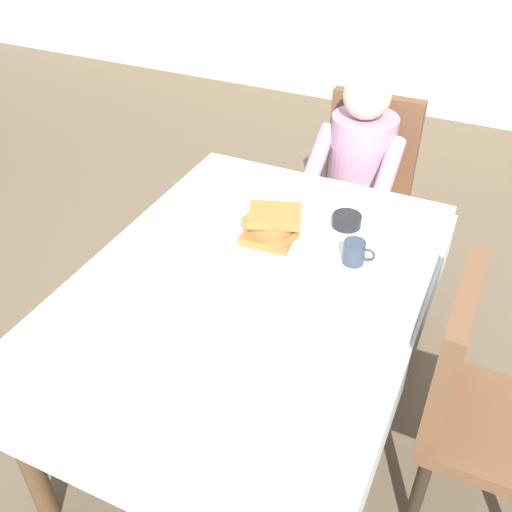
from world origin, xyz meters
The scene contains 14 objects.
ground_plane centered at (0.00, 0.00, 0.00)m, with size 14.00×14.00×0.00m, color brown.
dining_table_main centered at (0.00, 0.00, 0.65)m, with size 1.12×1.52×0.74m.
chair_diner centered at (0.07, 1.17, 0.53)m, with size 0.44×0.45×0.93m.
diner_person centered at (0.07, 1.01, 0.67)m, with size 0.40×0.43×1.12m.
chair_right_side centered at (0.77, 0.00, 0.53)m, with size 0.45×0.44×0.93m.
plate_breakfast centered at (-0.02, 0.21, 0.75)m, with size 0.28×0.28×0.02m, color white.
breakfast_stack centered at (-0.01, 0.20, 0.82)m, with size 0.23×0.19×0.14m.
cup_coffee centered at (0.29, 0.23, 0.78)m, with size 0.11×0.08×0.08m.
bowl_butter centered at (0.19, 0.44, 0.76)m, with size 0.11×0.11×0.04m, color black.
syrup_pitcher centered at (-0.24, 0.29, 0.78)m, with size 0.08×0.08×0.07m.
fork_left_of_plate centered at (-0.21, 0.19, 0.74)m, with size 0.18×0.01×0.01m, color silver.
knife_right_of_plate centered at (0.17, 0.19, 0.74)m, with size 0.20×0.01×0.01m, color silver.
spoon_near_edge centered at (-0.02, -0.13, 0.74)m, with size 0.15×0.01×0.01m, color silver.
napkin_folded centered at (-0.27, 0.11, 0.74)m, with size 0.17×0.12×0.01m, color white.
Camera 1 is at (0.65, -1.36, 1.98)m, focal length 40.97 mm.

